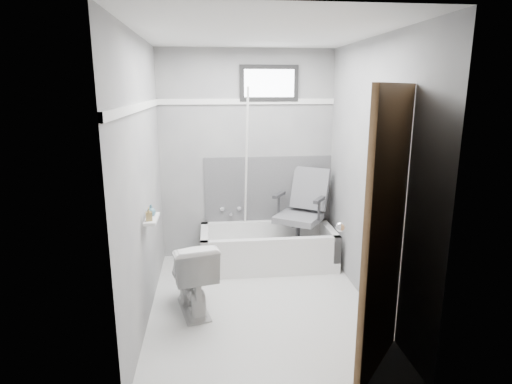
{
  "coord_description": "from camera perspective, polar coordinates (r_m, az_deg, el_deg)",
  "views": [
    {
      "loc": [
        -0.44,
        -3.6,
        1.97
      ],
      "look_at": [
        0.0,
        0.35,
        1.0
      ],
      "focal_mm": 30.0,
      "sensor_mm": 36.0,
      "label": 1
    }
  ],
  "objects": [
    {
      "name": "wall_front",
      "position": [
        2.46,
        4.23,
        -4.53
      ],
      "size": [
        2.0,
        0.02,
        2.4
      ],
      "primitive_type": "cube",
      "color": "slate",
      "rests_on": "floor"
    },
    {
      "name": "door",
      "position": [
        2.88,
        23.76,
        -7.14
      ],
      "size": [
        0.78,
        0.78,
        2.0
      ],
      "primitive_type": null,
      "color": "brown",
      "rests_on": "floor"
    },
    {
      "name": "toilet",
      "position": [
        3.94,
        -8.56,
        -10.95
      ],
      "size": [
        0.53,
        0.75,
        0.67
      ],
      "primitive_type": "imported",
      "rotation": [
        0.0,
        0.0,
        3.37
      ],
      "color": "silver",
      "rests_on": "floor"
    },
    {
      "name": "office_chair",
      "position": [
        4.88,
        5.67,
        -2.64
      ],
      "size": [
        0.77,
        0.77,
        0.96
      ],
      "primitive_type": null,
      "rotation": [
        0.0,
        0.0,
        -0.59
      ],
      "color": "#5A5B5F",
      "rests_on": "bathtub"
    },
    {
      "name": "wall_left",
      "position": [
        3.72,
        -14.88,
        1.32
      ],
      "size": [
        0.02,
        2.6,
        2.4
      ],
      "primitive_type": "cube",
      "color": "slate",
      "rests_on": "floor"
    },
    {
      "name": "floor",
      "position": [
        4.13,
        0.55,
        -14.8
      ],
      "size": [
        2.6,
        2.6,
        0.0
      ],
      "primitive_type": "plane",
      "color": "silver",
      "rests_on": "ground"
    },
    {
      "name": "pole",
      "position": [
        4.77,
        -1.32,
        2.59
      ],
      "size": [
        0.02,
        0.58,
        1.88
      ],
      "primitive_type": "cylinder",
      "rotation": [
        0.29,
        0.0,
        0.0
      ],
      "color": "white",
      "rests_on": "bathtub"
    },
    {
      "name": "window",
      "position": [
        4.93,
        1.75,
        14.3
      ],
      "size": [
        0.66,
        0.04,
        0.4
      ],
      "primitive_type": null,
      "color": "black",
      "rests_on": "wall_back"
    },
    {
      "name": "ceiling",
      "position": [
        3.65,
        0.64,
        20.49
      ],
      "size": [
        2.6,
        2.6,
        0.0
      ],
      "primitive_type": "plane",
      "rotation": [
        3.14,
        0.0,
        0.0
      ],
      "color": "silver",
      "rests_on": "floor"
    },
    {
      "name": "soap_bottle_b",
      "position": [
        3.74,
        -13.82,
        -2.37
      ],
      "size": [
        0.1,
        0.1,
        0.1
      ],
      "primitive_type": "imported",
      "rotation": [
        0.0,
        0.0,
        0.33
      ],
      "color": "slate",
      "rests_on": "shelf"
    },
    {
      "name": "backerboard",
      "position": [
        5.07,
        1.64,
        0.38
      ],
      "size": [
        1.5,
        0.02,
        0.78
      ],
      "primitive_type": "cube",
      "color": "#4C4C4F",
      "rests_on": "wall_back"
    },
    {
      "name": "soap_bottle_a",
      "position": [
        3.6,
        -14.1,
        -2.9
      ],
      "size": [
        0.06,
        0.06,
        0.11
      ],
      "primitive_type": "imported",
      "rotation": [
        0.0,
        0.0,
        0.22
      ],
      "color": "olive",
      "rests_on": "shelf"
    },
    {
      "name": "trim_left",
      "position": [
        3.64,
        -15.27,
        10.89
      ],
      "size": [
        0.02,
        2.6,
        0.06
      ],
      "primitive_type": "cube",
      "color": "white",
      "rests_on": "wall_left"
    },
    {
      "name": "faucet",
      "position": [
        5.08,
        -3.39,
        -2.55
      ],
      "size": [
        0.26,
        0.1,
        0.16
      ],
      "primitive_type": null,
      "color": "silver",
      "rests_on": "wall_back"
    },
    {
      "name": "wall_right",
      "position": [
        3.95,
        15.16,
        2.0
      ],
      "size": [
        0.02,
        2.6,
        2.4
      ],
      "primitive_type": "cube",
      "color": "slate",
      "rests_on": "floor"
    },
    {
      "name": "bathtub",
      "position": [
        4.9,
        1.57,
        -7.34
      ],
      "size": [
        1.5,
        0.7,
        0.42
      ],
      "primitive_type": null,
      "color": "silver",
      "rests_on": "floor"
    },
    {
      "name": "wall_back",
      "position": [
        4.98,
        -1.2,
        4.82
      ],
      "size": [
        2.0,
        0.02,
        2.4
      ],
      "primitive_type": "cube",
      "color": "slate",
      "rests_on": "floor"
    },
    {
      "name": "shelf",
      "position": [
        3.7,
        -13.73,
        -3.51
      ],
      "size": [
        0.1,
        0.32,
        0.02
      ],
      "primitive_type": "cube",
      "color": "silver",
      "rests_on": "wall_left"
    },
    {
      "name": "trim_back",
      "position": [
        4.91,
        -1.23,
        11.97
      ],
      "size": [
        2.0,
        0.02,
        0.06
      ],
      "primitive_type": "cube",
      "color": "white",
      "rests_on": "wall_back"
    }
  ]
}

